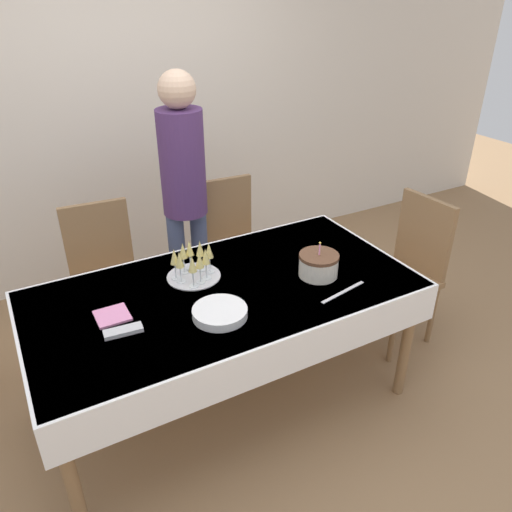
% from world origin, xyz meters
% --- Properties ---
extents(ground_plane, '(12.00, 12.00, 0.00)m').
position_xyz_m(ground_plane, '(0.00, 0.00, 0.00)').
color(ground_plane, '#93704C').
extents(wall_back, '(8.00, 0.05, 2.70)m').
position_xyz_m(wall_back, '(0.00, 1.78, 1.35)').
color(wall_back, silver).
rests_on(wall_back, ground_plane).
extents(dining_table, '(1.95, 1.00, 0.76)m').
position_xyz_m(dining_table, '(0.00, 0.00, 0.66)').
color(dining_table, white).
rests_on(dining_table, ground_plane).
extents(dining_chair_far_left, '(0.45, 0.45, 0.97)m').
position_xyz_m(dining_chair_far_left, '(-0.43, 0.82, 0.53)').
color(dining_chair_far_left, olive).
rests_on(dining_chair_far_left, ground_plane).
extents(dining_chair_far_right, '(0.44, 0.44, 0.97)m').
position_xyz_m(dining_chair_far_right, '(0.44, 0.82, 0.53)').
color(dining_chair_far_right, olive).
rests_on(dining_chair_far_right, ground_plane).
extents(dining_chair_right_end, '(0.45, 0.45, 0.97)m').
position_xyz_m(dining_chair_right_end, '(1.30, 0.01, 0.53)').
color(dining_chair_right_end, olive).
rests_on(dining_chair_right_end, ground_plane).
extents(birthday_cake, '(0.21, 0.21, 0.20)m').
position_xyz_m(birthday_cake, '(0.49, -0.12, 0.82)').
color(birthday_cake, silver).
rests_on(birthday_cake, dining_table).
extents(champagne_tray, '(0.28, 0.28, 0.18)m').
position_xyz_m(champagne_tray, '(-0.09, 0.18, 0.86)').
color(champagne_tray, silver).
rests_on(champagne_tray, dining_table).
extents(plate_stack_main, '(0.26, 0.26, 0.04)m').
position_xyz_m(plate_stack_main, '(-0.12, -0.21, 0.78)').
color(plate_stack_main, white).
rests_on(plate_stack_main, dining_table).
extents(cake_knife, '(0.30, 0.07, 0.00)m').
position_xyz_m(cake_knife, '(0.50, -0.32, 0.76)').
color(cake_knife, silver).
rests_on(cake_knife, dining_table).
extents(fork_pile, '(0.17, 0.08, 0.02)m').
position_xyz_m(fork_pile, '(-0.55, -0.11, 0.77)').
color(fork_pile, silver).
rests_on(fork_pile, dining_table).
extents(napkin_pile, '(0.15, 0.15, 0.01)m').
position_xyz_m(napkin_pile, '(-0.56, 0.03, 0.76)').
color(napkin_pile, pink).
rests_on(napkin_pile, dining_table).
extents(person_standing, '(0.28, 0.28, 1.69)m').
position_xyz_m(person_standing, '(0.14, 0.85, 1.03)').
color(person_standing, '#3F4C72').
rests_on(person_standing, ground_plane).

